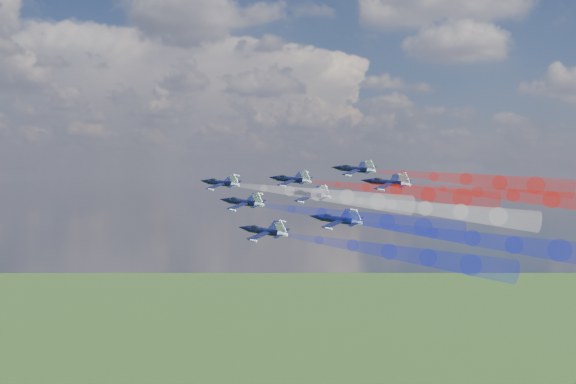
# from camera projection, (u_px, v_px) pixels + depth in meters

# --- Properties ---
(jet_lead) EXTENTS (15.73, 15.07, 7.38)m
(jet_lead) POSITION_uv_depth(u_px,v_px,m) (221.00, 183.00, 161.17)
(jet_lead) COLOR black
(trail_lead) EXTENTS (39.05, 26.72, 8.79)m
(trail_lead) POSITION_uv_depth(u_px,v_px,m) (318.00, 194.00, 145.78)
(trail_lead) COLOR white
(jet_inner_left) EXTENTS (15.73, 15.07, 7.38)m
(jet_inner_left) POSITION_uv_depth(u_px,v_px,m) (243.00, 202.00, 146.23)
(jet_inner_left) COLOR black
(trail_inner_left) EXTENTS (39.05, 26.72, 8.79)m
(trail_inner_left) POSITION_uv_depth(u_px,v_px,m) (353.00, 217.00, 130.84)
(trail_inner_left) COLOR #1722C7
(jet_inner_right) EXTENTS (15.73, 15.07, 7.38)m
(jet_inner_right) POSITION_uv_depth(u_px,v_px,m) (291.00, 180.00, 159.94)
(jet_inner_right) COLOR black
(trail_inner_right) EXTENTS (39.05, 26.72, 8.79)m
(trail_inner_right) POSITION_uv_depth(u_px,v_px,m) (396.00, 191.00, 144.55)
(trail_inner_right) COLOR red
(jet_outer_left) EXTENTS (15.73, 15.07, 7.38)m
(jet_outer_left) POSITION_uv_depth(u_px,v_px,m) (264.00, 231.00, 133.36)
(jet_outer_left) COLOR black
(trail_outer_left) EXTENTS (39.05, 26.72, 8.79)m
(trail_outer_left) POSITION_uv_depth(u_px,v_px,m) (390.00, 252.00, 117.97)
(trail_outer_left) COLOR #1722C7
(jet_center_third) EXTENTS (15.73, 15.07, 7.38)m
(jet_center_third) POSITION_uv_depth(u_px,v_px,m) (309.00, 195.00, 148.75)
(jet_center_third) COLOR black
(trail_center_third) EXTENTS (39.05, 26.72, 8.79)m
(trail_center_third) POSITION_uv_depth(u_px,v_px,m) (425.00, 208.00, 133.36)
(trail_center_third) COLOR white
(jet_outer_right) EXTENTS (15.73, 15.07, 7.38)m
(jet_outer_right) POSITION_uv_depth(u_px,v_px,m) (355.00, 169.00, 160.87)
(jet_outer_right) COLOR black
(trail_outer_right) EXTENTS (39.05, 26.72, 8.79)m
(trail_outer_right) POSITION_uv_depth(u_px,v_px,m) (466.00, 179.00, 145.48)
(trail_outer_right) COLOR red
(jet_rear_left) EXTENTS (15.73, 15.07, 7.38)m
(jet_rear_left) POSITION_uv_depth(u_px,v_px,m) (337.00, 220.00, 133.36)
(jet_rear_left) COLOR black
(trail_rear_left) EXTENTS (39.05, 26.72, 8.79)m
(trail_rear_left) POSITION_uv_depth(u_px,v_px,m) (472.00, 239.00, 117.97)
(trail_rear_left) COLOR #1722C7
(jet_rear_right) EXTENTS (15.73, 15.07, 7.38)m
(jet_rear_right) POSITION_uv_depth(u_px,v_px,m) (387.00, 183.00, 147.68)
(jet_rear_right) COLOR black
(trail_rear_right) EXTENTS (39.05, 26.72, 8.79)m
(trail_rear_right) POSITION_uv_depth(u_px,v_px,m) (513.00, 195.00, 132.29)
(trail_rear_right) COLOR red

